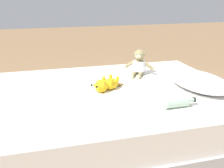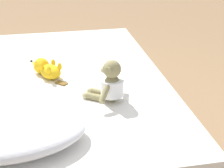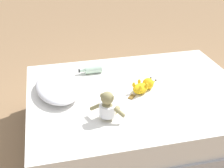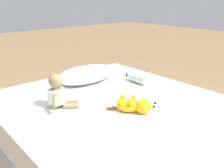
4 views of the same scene
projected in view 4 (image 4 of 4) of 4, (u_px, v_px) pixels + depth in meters
name	position (u px, v px, depth m)	size (l,w,h in m)	color
bed	(129.00, 142.00, 1.72)	(1.49, 1.97, 0.50)	#B2B2B7
pillow	(86.00, 74.00, 2.18)	(0.64, 0.44, 0.12)	white
plush_monkey	(58.00, 94.00, 1.64)	(0.25, 0.25, 0.24)	#8E8456
plush_yellow_creature	(134.00, 105.00, 1.58)	(0.22, 0.31, 0.10)	yellow
glass_bottle	(138.00, 79.00, 2.12)	(0.08, 0.23, 0.08)	#B2D1B7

